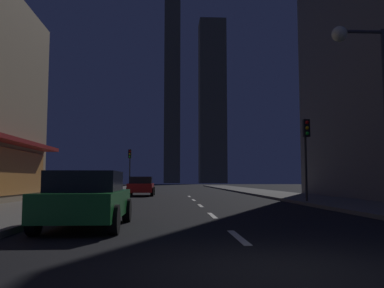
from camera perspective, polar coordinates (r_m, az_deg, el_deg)
name	(u,v)px	position (r m, az deg, el deg)	size (l,w,h in m)	color
ground_plane	(185,193)	(37.55, -1.01, -7.01)	(78.00, 136.00, 0.10)	black
sidewalk_right	(260,192)	(38.46, 9.54, -6.70)	(4.00, 76.00, 0.15)	#605E59
sidewalk_left	(109,192)	(37.92, -11.71, -6.70)	(4.00, 76.00, 0.15)	#605E59
lane_marking_center	(205,210)	(16.61, 1.91, -9.29)	(0.16, 28.20, 0.01)	silver
skyscraper_distant_tall	(172,91)	(140.51, -2.83, 7.55)	(5.43, 6.45, 63.68)	brown
skyscraper_distant_mid	(212,101)	(136.72, 2.89, 6.07)	(8.83, 8.03, 55.13)	brown
car_parked_near	(87,199)	(10.81, -14.65, -7.52)	(1.98, 4.24, 1.45)	#1E722D
car_parked_far	(141,186)	(31.12, -7.20, -5.92)	(1.98, 4.24, 1.45)	#B21919
fire_hydrant_far_left	(86,194)	(22.40, -14.73, -6.88)	(0.42, 0.30, 0.65)	red
traffic_light_near_right	(306,141)	(21.36, 15.85, 0.40)	(0.32, 0.48, 4.20)	#2D2D2D
traffic_light_far_left	(130,160)	(41.73, -8.79, -2.30)	(0.32, 0.48, 4.20)	#2D2D2D
street_lamp_right	(362,72)	(15.82, 22.90, 9.36)	(1.96, 0.56, 6.58)	#38383D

